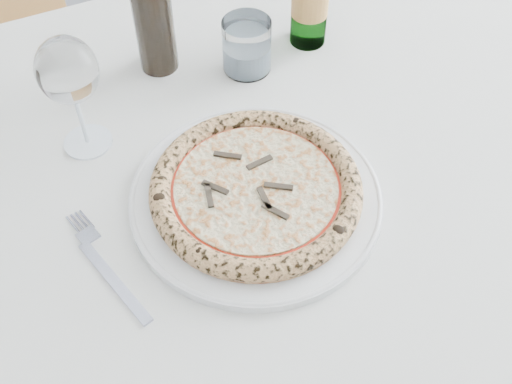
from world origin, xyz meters
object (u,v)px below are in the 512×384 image
pizza (256,189)px  wine_glass (68,73)px  wine_bottle (152,10)px  tumbler (247,49)px  dining_table (222,190)px  plate (256,197)px  chair_far (17,36)px

pizza → wine_glass: size_ratio=1.54×
wine_bottle → tumbler: bearing=-34.5°
dining_table → plate: (0.00, -0.10, 0.09)m
chair_far → pizza: chair_far is taller
dining_table → tumbler: (0.14, 0.15, 0.12)m
plate → tumbler: tumbler is taller
plate → dining_table: bearing=90.0°
dining_table → wine_glass: wine_glass is taller
chair_far → wine_glass: wine_glass is taller
wine_glass → chair_far: bearing=86.2°
chair_far → wine_bottle: size_ratio=3.61×
wine_glass → tumbler: bearing=3.7°
pizza → wine_glass: bearing=123.8°
wine_glass → wine_bottle: size_ratio=0.74×
plate → tumbler: bearing=60.5°
plate → wine_glass: (-0.15, 0.23, 0.13)m
dining_table → pizza: pizza is taller
dining_table → wine_bottle: bearing=85.1°
wine_glass → wine_bottle: 0.20m
wine_bottle → pizza: bearing=-93.4°
plate → wine_glass: size_ratio=1.85×
pizza → tumbler: 0.29m
wine_glass → tumbler: (0.30, 0.02, -0.10)m
chair_far → tumbler: bearing=-67.4°
chair_far → tumbler: chair_far is taller
dining_table → chair_far: 0.78m
pizza → wine_glass: wine_glass is taller
pizza → tumbler: bearing=60.5°
pizza → wine_glass: (-0.15, 0.23, 0.11)m
pizza → tumbler: size_ratio=3.26×
chair_far → wine_bottle: wine_bottle is taller
dining_table → plate: bearing=-90.0°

